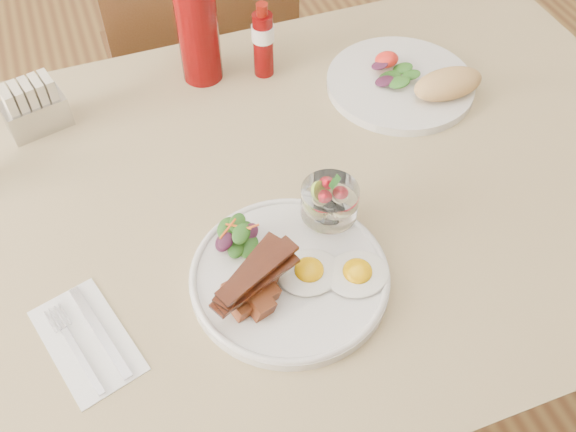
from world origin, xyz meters
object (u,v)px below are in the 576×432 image
table (297,223)px  second_plate (411,82)px  chair_far (201,64)px  ketchup_bottle (198,28)px  main_plate (290,277)px  sugar_caddy (35,108)px  hot_sauce_bottle (263,41)px  fruit_cup (329,201)px

table → second_plate: second_plate is taller
chair_far → second_plate: bearing=-61.3°
table → ketchup_bottle: bearing=100.9°
table → main_plate: (-0.07, -0.16, 0.10)m
chair_far → main_plate: size_ratio=3.32×
sugar_caddy → table: bearing=-52.3°
second_plate → sugar_caddy: size_ratio=2.38×
ketchup_bottle → hot_sauce_bottle: (0.11, -0.03, -0.03)m
main_plate → sugar_caddy: 0.54m
chair_far → sugar_caddy: size_ratio=8.26×
table → ketchup_bottle: size_ratio=6.11×
main_plate → fruit_cup: (0.09, 0.07, 0.05)m
table → second_plate: (0.28, 0.15, 0.11)m
second_plate → hot_sauce_bottle: (-0.23, 0.14, 0.05)m
hot_sauce_bottle → fruit_cup: bearing=-94.9°
main_plate → sugar_caddy: bearing=122.9°
fruit_cup → hot_sauce_bottle: 0.39m
main_plate → ketchup_bottle: 0.50m
fruit_cup → sugar_caddy: size_ratio=0.75×
fruit_cup → sugar_caddy: bearing=134.6°
sugar_caddy → main_plate: bearing=-71.0°
main_plate → chair_far: bearing=84.9°
fruit_cup → hot_sauce_bottle: hot_sauce_bottle is taller
main_plate → table: bearing=65.4°
hot_sauce_bottle → sugar_caddy: hot_sauce_bottle is taller
main_plate → ketchup_bottle: ketchup_bottle is taller
fruit_cup → second_plate: (0.27, 0.25, -0.04)m
second_plate → ketchup_bottle: size_ratio=1.23×
sugar_caddy → ketchup_bottle: bearing=-6.7°
chair_far → second_plate: chair_far is taller
second_plate → main_plate: bearing=-138.3°
hot_sauce_bottle → main_plate: bearing=-104.7°
chair_far → second_plate: 0.63m
chair_far → table: bearing=-90.0°
main_plate → hot_sauce_bottle: bearing=75.3°
chair_far → hot_sauce_bottle: bearing=-82.9°
main_plate → fruit_cup: fruit_cup is taller
table → second_plate: bearing=28.9°
hot_sauce_bottle → ketchup_bottle: bearing=164.1°
main_plate → second_plate: size_ratio=1.04×
chair_far → sugar_caddy: 0.59m
main_plate → hot_sauce_bottle: hot_sauce_bottle is taller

